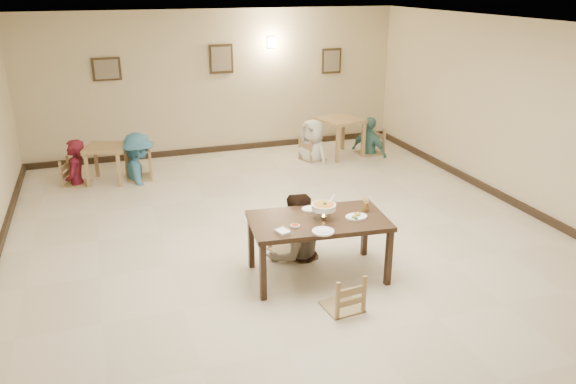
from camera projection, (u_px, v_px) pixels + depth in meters
name	position (u px, v px, depth m)	size (l,w,h in m)	color
floor	(296.00, 246.00, 7.97)	(10.00, 10.00, 0.00)	beige
ceiling	(298.00, 27.00, 6.91)	(10.00, 10.00, 0.00)	white
wall_back	(217.00, 83.00, 11.86)	(10.00, 10.00, 0.00)	beige
wall_right	(541.00, 122.00, 8.65)	(10.00, 10.00, 0.00)	beige
baseboard_back	(220.00, 149.00, 12.35)	(8.00, 0.06, 0.12)	black
baseboard_right	(525.00, 208.00, 9.15)	(0.06, 10.00, 0.12)	black
picture_a	(107.00, 69.00, 11.01)	(0.55, 0.04, 0.45)	#312414
picture_b	(221.00, 59.00, 11.68)	(0.50, 0.04, 0.60)	#312414
picture_c	(332.00, 61.00, 12.49)	(0.45, 0.04, 0.55)	#312414
wall_sconce	(271.00, 42.00, 11.90)	(0.16, 0.05, 0.22)	#FFD88C
main_table	(318.00, 225.00, 6.95)	(1.77, 1.11, 0.79)	#312013
chair_far	(291.00, 216.00, 7.66)	(0.49, 0.49, 1.05)	tan
chair_near	(343.00, 274.00, 6.34)	(0.41, 0.41, 0.88)	tan
main_diner	(296.00, 194.00, 7.42)	(0.87, 0.68, 1.79)	gray
curry_warmer	(324.00, 207.00, 6.86)	(0.34, 0.30, 0.27)	silver
rice_plate_far	(311.00, 209.00, 7.19)	(0.26, 0.26, 0.06)	white
rice_plate_near	(323.00, 231.00, 6.55)	(0.26, 0.26, 0.06)	white
fried_plate	(356.00, 216.00, 6.94)	(0.28, 0.28, 0.06)	white
chili_dish	(295.00, 226.00, 6.70)	(0.11, 0.11, 0.02)	white
napkin_cutlery	(283.00, 232.00, 6.53)	(0.19, 0.26, 0.03)	white
drink_glass	(366.00, 205.00, 7.13)	(0.08, 0.08, 0.16)	white
bg_table_left	(106.00, 153.00, 10.35)	(0.86, 0.86, 0.69)	#9E7F53
bg_table_right	(341.00, 125.00, 11.85)	(0.99, 0.99, 0.81)	#9E7F53
bg_chair_ll	(74.00, 160.00, 10.23)	(0.44, 0.44, 0.93)	tan
bg_chair_lr	(138.00, 153.00, 10.52)	(0.47, 0.47, 1.01)	tan
bg_chair_rl	(313.00, 138.00, 11.66)	(0.43, 0.43, 0.93)	tan
bg_chair_rr	(370.00, 130.00, 12.03)	(0.50, 0.50, 1.05)	tan
bg_diner_a	(71.00, 140.00, 10.09)	(0.62, 0.41, 1.70)	#57111E
bg_diner_b	(136.00, 133.00, 10.39)	(1.14, 0.66, 1.77)	teal
bg_diner_c	(313.00, 120.00, 11.52)	(0.84, 0.54, 1.71)	silver
bg_diner_d	(371.00, 117.00, 11.93)	(0.94, 0.39, 1.61)	teal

